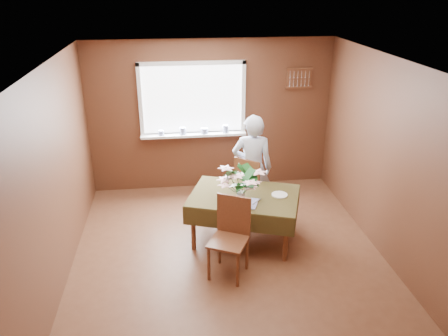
{
  "coord_description": "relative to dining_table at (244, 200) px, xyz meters",
  "views": [
    {
      "loc": [
        -0.66,
        -4.67,
        3.33
      ],
      "look_at": [
        0.0,
        0.55,
        1.05
      ],
      "focal_mm": 35.0,
      "sensor_mm": 36.0,
      "label": 1
    }
  ],
  "objects": [
    {
      "name": "wall_left",
      "position": [
        -2.26,
        -0.44,
        0.64
      ],
      "size": [
        0.0,
        4.5,
        4.5
      ],
      "primitive_type": "plane",
      "rotation": [
        1.57,
        0.0,
        1.57
      ],
      "color": "brown",
      "rests_on": "floor"
    },
    {
      "name": "spoon_rack",
      "position": [
        1.19,
        1.77,
        1.24
      ],
      "size": [
        0.44,
        0.05,
        0.33
      ],
      "color": "brown",
      "rests_on": "wall_back"
    },
    {
      "name": "chair_far",
      "position": [
        0.2,
        0.63,
        -0.08
      ],
      "size": [
        0.58,
        0.58,
        0.97
      ],
      "rotation": [
        0.0,
        0.0,
        2.45
      ],
      "color": "brown",
      "rests_on": "floor"
    },
    {
      "name": "flower_bouquet",
      "position": [
        -0.07,
        -0.16,
        0.37
      ],
      "size": [
        0.52,
        0.52,
        0.44
      ],
      "rotation": [
        0.0,
        0.0,
        0.35
      ],
      "color": "white",
      "rests_on": "dining_table"
    },
    {
      "name": "table_knife",
      "position": [
        0.12,
        -0.23,
        0.09
      ],
      "size": [
        0.15,
        0.16,
        0.0
      ],
      "primitive_type": "cube",
      "rotation": [
        0.0,
        0.0,
        -0.73
      ],
      "color": "silver",
      "rests_on": "dining_table"
    },
    {
      "name": "chair_near",
      "position": [
        -0.28,
        -0.67,
        -0.07
      ],
      "size": [
        0.57,
        0.57,
        0.99
      ],
      "rotation": [
        0.0,
        0.0,
        -0.48
      ],
      "color": "brown",
      "rests_on": "floor"
    },
    {
      "name": "wall_right",
      "position": [
        1.74,
        -0.44,
        0.64
      ],
      "size": [
        0.0,
        4.5,
        4.5
      ],
      "primitive_type": "plane",
      "rotation": [
        1.57,
        0.0,
        -1.57
      ],
      "color": "brown",
      "rests_on": "floor"
    },
    {
      "name": "dining_table",
      "position": [
        0.0,
        0.0,
        0.0
      ],
      "size": [
        1.66,
        1.39,
        0.7
      ],
      "rotation": [
        0.0,
        0.0,
        -0.34
      ],
      "color": "brown",
      "rests_on": "floor"
    },
    {
      "name": "wall_front",
      "position": [
        -0.26,
        -2.69,
        0.64
      ],
      "size": [
        4.0,
        0.0,
        4.0
      ],
      "primitive_type": "plane",
      "rotation": [
        -1.57,
        0.0,
        0.0
      ],
      "color": "brown",
      "rests_on": "floor"
    },
    {
      "name": "ceiling",
      "position": [
        -0.26,
        -0.44,
        1.89
      ],
      "size": [
        4.5,
        4.5,
        0.0
      ],
      "primitive_type": "plane",
      "rotation": [
        3.14,
        0.0,
        0.0
      ],
      "color": "white",
      "rests_on": "wall_back"
    },
    {
      "name": "seated_woman",
      "position": [
        0.22,
        0.62,
        0.2
      ],
      "size": [
        0.65,
        0.49,
        1.61
      ],
      "primitive_type": "imported",
      "rotation": [
        0.0,
        0.0,
        2.96
      ],
      "color": "white",
      "rests_on": "floor"
    },
    {
      "name": "floor",
      "position": [
        -0.26,
        -0.44,
        -0.61
      ],
      "size": [
        4.5,
        4.5,
        0.0
      ],
      "primitive_type": "plane",
      "color": "#58311E",
      "rests_on": "ground"
    },
    {
      "name": "side_plate",
      "position": [
        0.46,
        -0.07,
        0.09
      ],
      "size": [
        0.23,
        0.23,
        0.01
      ],
      "primitive_type": "cylinder",
      "rotation": [
        0.0,
        0.0,
        -0.1
      ],
      "color": "white",
      "rests_on": "dining_table"
    },
    {
      "name": "window_assembly",
      "position": [
        -0.55,
        1.76,
        0.75
      ],
      "size": [
        1.72,
        0.2,
        1.22
      ],
      "color": "white",
      "rests_on": "wall_back"
    },
    {
      "name": "wall_back",
      "position": [
        -0.26,
        1.81,
        0.64
      ],
      "size": [
        4.0,
        0.0,
        4.0
      ],
      "primitive_type": "plane",
      "rotation": [
        1.57,
        0.0,
        0.0
      ],
      "color": "brown",
      "rests_on": "floor"
    }
  ]
}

